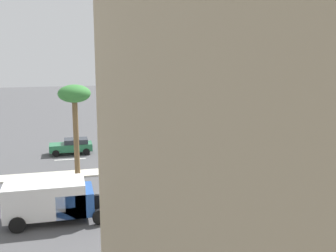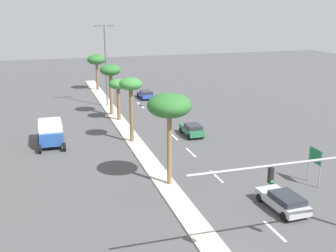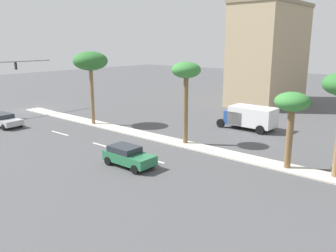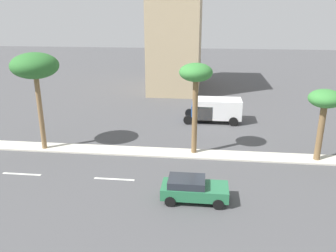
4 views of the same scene
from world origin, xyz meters
The scene contains 20 objects.
ground_plane centered at (0.00, 25.70, 0.00)m, with size 160.00×160.00×0.00m, color #4C4C4F.
median_curb centered at (0.00, 33.04, 0.06)m, with size 1.80×66.08×0.12m, color beige.
lane_stripe_far centered at (4.82, 4.00, 0.01)m, with size 0.20×2.80×0.01m, color silver.
lane_stripe_outboard centered at (4.82, 13.76, 0.01)m, with size 0.20×2.80×0.01m, color silver.
lane_stripe_rear centered at (4.82, 20.39, 0.01)m, with size 0.20×2.80×0.01m, color silver.
lane_stripe_trailing centered at (4.82, 26.05, 0.01)m, with size 0.20×2.80×0.01m, color silver.
lane_stripe_inboard centered at (4.82, 43.37, 0.01)m, with size 0.20×2.80×0.01m, color silver.
lane_stripe_left centered at (4.82, 41.84, 0.01)m, with size 0.20×2.80×0.01m, color silver.
lane_stripe_near centered at (4.82, 59.44, 0.01)m, with size 0.20×2.80×0.01m, color silver.
directional_road_sign centered at (11.96, 9.86, 2.28)m, with size 0.10×1.65×3.17m.
palm_tree_leading centered at (0.30, 13.32, 6.76)m, with size 3.62×3.62×7.76m.
palm_tree_left centered at (-0.23, 25.57, 6.16)m, with size 2.50×2.50×7.09m.
palm_tree_front centered at (0.07, 34.92, 4.59)m, with size 2.41×2.41×5.41m.
palm_tree_far centered at (-0.34, 38.03, 5.94)m, with size 2.81×2.81×6.91m.
palm_tree_center centered at (0.25, 56.38, 5.30)m, with size 3.21×3.21×6.21m.
street_lamp_rear centered at (-0.12, 43.33, 6.90)m, with size 2.90×0.24×11.82m.
sedan_green_rear centered at (6.92, 25.81, 0.77)m, with size 1.89×3.97×1.44m.
sedan_silver_leading centered at (7.02, 6.57, 0.73)m, with size 2.25×4.64×1.34m.
sedan_blue_near centered at (6.74, 47.18, 0.73)m, with size 2.04×4.32×1.34m.
box_truck centered at (-8.82, 27.25, 1.32)m, with size 2.73×5.74×2.38m.
Camera 2 is at (-9.40, -17.94, 14.58)m, focal length 44.93 mm.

